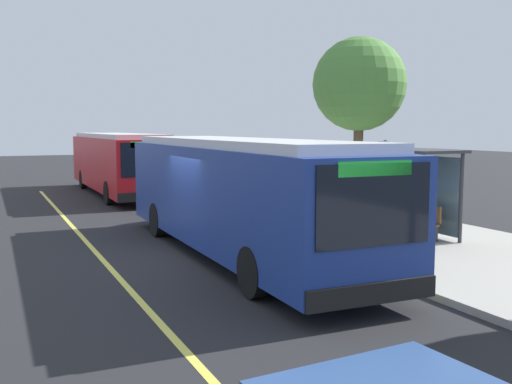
% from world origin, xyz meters
% --- Properties ---
extents(ground_plane, '(120.00, 120.00, 0.00)m').
position_xyz_m(ground_plane, '(0.00, 0.00, 0.00)').
color(ground_plane, '#232326').
extents(sidewalk_curb, '(44.00, 6.40, 0.15)m').
position_xyz_m(sidewalk_curb, '(0.00, 6.00, 0.07)').
color(sidewalk_curb, '#A8A399').
rests_on(sidewalk_curb, ground_plane).
extents(lane_stripe_center, '(36.00, 0.14, 0.01)m').
position_xyz_m(lane_stripe_center, '(0.00, -2.20, 0.00)').
color(lane_stripe_center, '#E0D64C').
rests_on(lane_stripe_center, ground_plane).
extents(transit_bus_main, '(11.67, 2.70, 2.95)m').
position_xyz_m(transit_bus_main, '(0.37, 1.01, 1.62)').
color(transit_bus_main, navy).
rests_on(transit_bus_main, ground_plane).
extents(transit_bus_second, '(12.02, 2.65, 2.95)m').
position_xyz_m(transit_bus_second, '(-14.81, 1.14, 1.62)').
color(transit_bus_second, red).
rests_on(transit_bus_second, ground_plane).
extents(bus_shelter, '(2.90, 1.60, 2.48)m').
position_xyz_m(bus_shelter, '(0.48, 6.30, 1.92)').
color(bus_shelter, '#333338').
rests_on(bus_shelter, sidewalk_curb).
extents(waiting_bench, '(1.60, 0.48, 0.95)m').
position_xyz_m(waiting_bench, '(0.91, 6.18, 0.63)').
color(waiting_bench, brown).
rests_on(waiting_bench, sidewalk_curb).
extents(route_sign_post, '(0.44, 0.08, 2.80)m').
position_xyz_m(route_sign_post, '(3.18, 3.35, 1.96)').
color(route_sign_post, '#333338').
rests_on(route_sign_post, sidewalk_curb).
extents(pedestrian_commuter, '(0.24, 0.40, 1.69)m').
position_xyz_m(pedestrian_commuter, '(1.74, 4.34, 1.12)').
color(pedestrian_commuter, '#282D47').
rests_on(pedestrian_commuter, sidewalk_curb).
extents(street_tree_upstreet, '(3.44, 3.44, 6.38)m').
position_xyz_m(street_tree_upstreet, '(-4.53, 7.92, 4.78)').
color(street_tree_upstreet, brown).
rests_on(street_tree_upstreet, sidewalk_curb).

